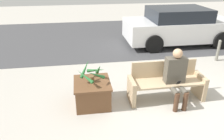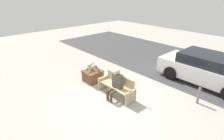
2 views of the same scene
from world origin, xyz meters
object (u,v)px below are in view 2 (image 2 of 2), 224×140
at_px(person_seated, 116,83).
at_px(parked_car, 206,69).
at_px(potted_plant, 92,66).
at_px(bollard_post, 199,95).
at_px(bench, 117,86).
at_px(planter_box, 93,76).

height_order(person_seated, parked_car, parked_car).
relative_size(potted_plant, bollard_post, 0.90).
relative_size(parked_car, bollard_post, 5.90).
xyz_separation_m(bench, potted_plant, (-1.67, 0.01, 0.36)).
xyz_separation_m(bench, parked_car, (2.00, 3.83, 0.29)).
height_order(person_seated, planter_box, person_seated).
bearing_deg(planter_box, parked_car, 46.09).
xyz_separation_m(bench, planter_box, (-1.68, 0.01, -0.12)).
height_order(planter_box, parked_car, parked_car).
bearing_deg(parked_car, person_seated, -114.93).
bearing_deg(bollard_post, person_seated, -139.04).
bearing_deg(planter_box, person_seated, -5.86).
relative_size(bench, planter_box, 2.07).
distance_m(person_seated, potted_plant, 1.81).
distance_m(potted_plant, bollard_post, 4.62).
bearing_deg(bench, person_seated, -52.58).
xyz_separation_m(person_seated, parked_car, (1.86, 4.00, 0.01)).
bearing_deg(potted_plant, bench, -0.22).
relative_size(person_seated, potted_plant, 1.95).
bearing_deg(potted_plant, bollard_post, 24.31).
bearing_deg(person_seated, potted_plant, 174.20).
bearing_deg(parked_car, bench, -117.54).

